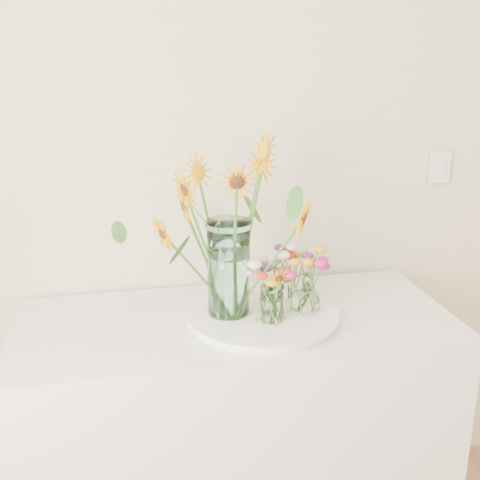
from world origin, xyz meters
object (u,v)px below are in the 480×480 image
at_px(mason_jar, 229,268).
at_px(counter, 236,437).
at_px(tray, 262,316).
at_px(small_vase_c, 283,284).
at_px(small_vase_a, 272,304).
at_px(small_vase_b, 306,293).

bearing_deg(mason_jar, counter, 36.40).
xyz_separation_m(tray, small_vase_c, (0.10, 0.10, 0.06)).
distance_m(tray, small_vase_a, 0.10).
xyz_separation_m(tray, small_vase_a, (0.01, -0.07, 0.07)).
height_order(small_vase_a, small_vase_b, small_vase_b).
relative_size(mason_jar, small_vase_a, 2.59).
xyz_separation_m(small_vase_a, small_vase_c, (0.08, 0.17, -0.01)).
height_order(counter, small_vase_b, small_vase_b).
distance_m(mason_jar, small_vase_a, 0.17).
height_order(counter, small_vase_a, small_vase_a).
distance_m(mason_jar, small_vase_c, 0.24).
relative_size(mason_jar, small_vase_b, 2.38).
relative_size(small_vase_b, small_vase_c, 1.26).
xyz_separation_m(tray, mason_jar, (-0.10, 0.02, 0.17)).
xyz_separation_m(counter, small_vase_c, (0.18, 0.07, 0.53)).
xyz_separation_m(counter, mason_jar, (-0.02, -0.02, 0.63)).
bearing_deg(mason_jar, small_vase_c, 23.76).
bearing_deg(small_vase_c, counter, -158.28).
bearing_deg(mason_jar, tray, -8.31).
relative_size(counter, small_vase_c, 13.60).
bearing_deg(mason_jar, small_vase_b, -7.54).
bearing_deg(small_vase_a, tray, 101.51).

